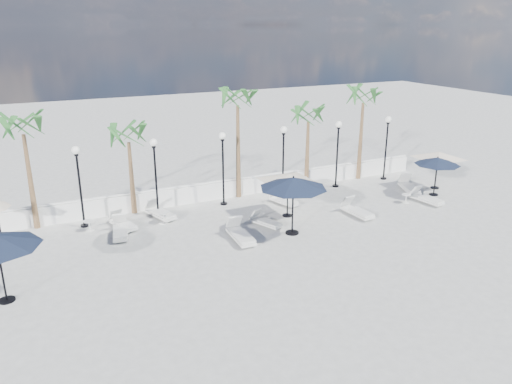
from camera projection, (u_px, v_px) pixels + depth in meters
name	position (u px, v px, depth m)	size (l,w,h in m)	color
ground	(283.00, 253.00, 20.56)	(100.00, 100.00, 0.00)	gray
balustrade	(217.00, 190.00, 26.83)	(26.00, 0.30, 1.01)	white
lamppost_1	(79.00, 175.00, 22.46)	(0.36, 0.36, 3.84)	black
lamppost_2	(155.00, 166.00, 23.89)	(0.36, 0.36, 3.84)	black
lamppost_3	(223.00, 158.00, 25.33)	(0.36, 0.36, 3.84)	black
lamppost_4	(283.00, 151.00, 26.76)	(0.36, 0.36, 3.84)	black
lamppost_5	(338.00, 145.00, 28.20)	(0.36, 0.36, 3.84)	black
lamppost_6	(387.00, 139.00, 29.63)	(0.36, 0.36, 3.84)	black
palm_0	(23.00, 131.00, 21.67)	(2.60, 2.60, 5.50)	brown
palm_1	(128.00, 139.00, 23.77)	(2.60, 2.60, 4.70)	brown
palm_2	(238.00, 103.00, 25.67)	(2.60, 2.60, 6.10)	brown
palm_3	(308.00, 119.00, 27.80)	(2.60, 2.60, 4.90)	brown
palm_4	(363.00, 101.00, 29.07)	(2.60, 2.60, 5.70)	brown
lounger_0	(120.00, 231.00, 22.16)	(0.98, 2.03, 0.73)	silver
lounger_1	(123.00, 223.00, 23.05)	(1.05, 1.90, 0.68)	silver
lounger_2	(161.00, 213.00, 24.28)	(1.18, 2.07, 0.74)	silver
lounger_3	(241.00, 235.00, 21.70)	(0.80, 2.15, 0.79)	silver
lounger_4	(266.00, 222.00, 23.29)	(1.12, 1.73, 0.62)	silver
lounger_5	(284.00, 200.00, 26.10)	(1.03, 1.85, 0.66)	silver
lounger_6	(357.00, 211.00, 24.54)	(0.77, 2.01, 0.74)	silver
lounger_7	(409.00, 187.00, 28.13)	(1.39, 2.15, 0.77)	silver
lounger_8	(427.00, 198.00, 26.34)	(0.88, 1.95, 0.70)	silver
side_table_0	(89.00, 225.00, 22.68)	(0.51, 0.51, 0.50)	silver
side_table_1	(164.00, 216.00, 23.56)	(0.57, 0.57, 0.56)	silver
side_table_2	(406.00, 198.00, 26.30)	(0.48, 0.48, 0.46)	silver
parasol_navy_mid	(293.00, 183.00, 21.74)	(3.02, 3.02, 2.70)	black
parasol_navy_right	(437.00, 161.00, 26.97)	(2.44, 2.44, 2.19)	black
parasol_cream_sq_a	(288.00, 175.00, 23.87)	(4.65, 4.65, 2.28)	black
parasol_cream_sq_b	(439.00, 153.00, 28.05)	(4.54, 4.54, 2.27)	black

